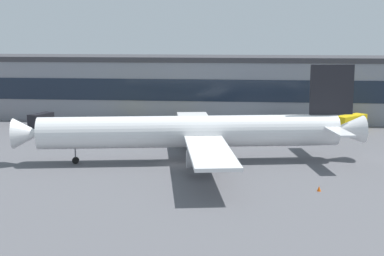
% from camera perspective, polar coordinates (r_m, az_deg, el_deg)
% --- Properties ---
extents(ground_plane, '(600.00, 600.00, 0.00)m').
position_cam_1_polar(ground_plane, '(92.70, -1.68, -3.67)').
color(ground_plane, '#56565B').
extents(terminal_building, '(203.89, 17.14, 15.31)m').
position_cam_1_polar(terminal_building, '(141.00, 0.99, 4.08)').
color(terminal_building, gray).
rests_on(terminal_building, ground_plane).
extents(airliner, '(57.48, 49.55, 15.95)m').
position_cam_1_polar(airliner, '(93.63, 0.31, -0.35)').
color(airliner, white).
rests_on(airliner, ground_plane).
extents(pushback_tractor, '(4.39, 5.45, 1.75)m').
position_cam_1_polar(pushback_tractor, '(130.39, -6.79, 0.62)').
color(pushback_tractor, yellow).
rests_on(pushback_tractor, ground_plane).
extents(fuel_truck, '(7.80, 8.03, 3.35)m').
position_cam_1_polar(fuel_truck, '(128.83, 15.59, 0.60)').
color(fuel_truck, yellow).
rests_on(fuel_truck, ground_plane).
extents(crew_van, '(5.45, 4.95, 2.55)m').
position_cam_1_polar(crew_van, '(128.03, 8.84, 0.60)').
color(crew_van, black).
rests_on(crew_van, ground_plane).
extents(stair_truck, '(4.45, 6.46, 3.55)m').
position_cam_1_polar(stair_truck, '(129.70, -14.78, 0.74)').
color(stair_truck, black).
rests_on(stair_truck, ground_plane).
extents(baggage_tug, '(4.02, 2.93, 1.85)m').
position_cam_1_polar(baggage_tug, '(128.85, -1.60, 0.60)').
color(baggage_tug, yellow).
rests_on(baggage_tug, ground_plane).
extents(traffic_cone_0, '(0.56, 0.56, 0.70)m').
position_cam_1_polar(traffic_cone_0, '(79.39, 12.55, -5.92)').
color(traffic_cone_0, '#F2590C').
rests_on(traffic_cone_0, ground_plane).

